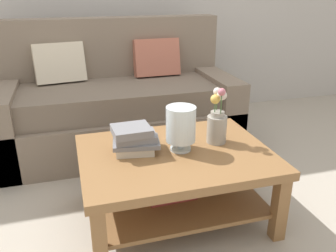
% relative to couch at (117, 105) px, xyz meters
% --- Properties ---
extents(ground_plane, '(10.00, 10.00, 0.00)m').
position_rel_couch_xyz_m(ground_plane, '(0.13, -0.88, -0.36)').
color(ground_plane, '#ADA393').
extents(couch, '(1.94, 0.90, 1.06)m').
position_rel_couch_xyz_m(couch, '(0.00, 0.00, 0.00)').
color(couch, '#7A6B5B').
rests_on(couch, ground).
extents(coffee_table, '(1.08, 0.82, 0.43)m').
position_rel_couch_xyz_m(coffee_table, '(0.16, -1.15, -0.05)').
color(coffee_table, olive).
rests_on(coffee_table, ground).
extents(book_stack_main, '(0.29, 0.25, 0.15)m').
position_rel_couch_xyz_m(book_stack_main, '(-0.06, -1.08, 0.14)').
color(book_stack_main, beige).
rests_on(book_stack_main, coffee_table).
extents(glass_hurricane_vase, '(0.17, 0.17, 0.26)m').
position_rel_couch_xyz_m(glass_hurricane_vase, '(0.20, -1.14, 0.22)').
color(glass_hurricane_vase, silver).
rests_on(glass_hurricane_vase, coffee_table).
extents(flower_pitcher, '(0.12, 0.12, 0.35)m').
position_rel_couch_xyz_m(flower_pitcher, '(0.44, -1.09, 0.20)').
color(flower_pitcher, '#9E998E').
rests_on(flower_pitcher, coffee_table).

